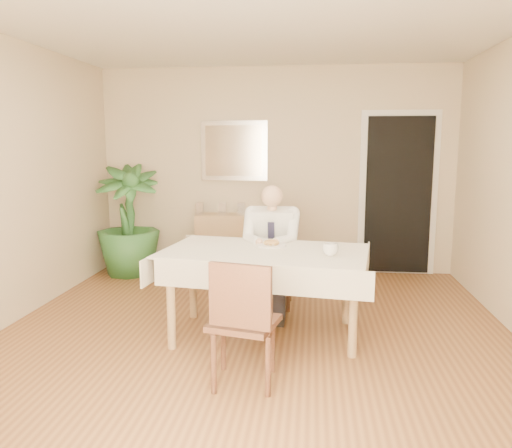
# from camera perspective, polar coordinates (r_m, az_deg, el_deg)

# --- Properties ---
(room) EXTENTS (5.00, 5.02, 2.60)m
(room) POSITION_cam_1_polar(r_m,az_deg,el_deg) (3.96, -0.58, 4.20)
(room) COLOR brown
(room) RESTS_ON ground
(window) EXTENTS (1.34, 0.04, 1.44)m
(window) POSITION_cam_1_polar(r_m,az_deg,el_deg) (1.53, -12.06, 1.63)
(window) COLOR white
(window) RESTS_ON room
(doorway) EXTENTS (0.96, 0.07, 2.10)m
(doorway) POSITION_cam_1_polar(r_m,az_deg,el_deg) (6.50, 15.93, 3.16)
(doorway) COLOR white
(doorway) RESTS_ON ground
(mirror) EXTENTS (0.86, 0.04, 0.76)m
(mirror) POSITION_cam_1_polar(r_m,az_deg,el_deg) (6.46, -2.53, 8.36)
(mirror) COLOR silver
(mirror) RESTS_ON room
(dining_table) EXTENTS (1.85, 1.25, 0.75)m
(dining_table) POSITION_cam_1_polar(r_m,az_deg,el_deg) (4.24, 1.02, -4.13)
(dining_table) COLOR olive
(dining_table) RESTS_ON ground
(chair_far) EXTENTS (0.44, 0.45, 0.84)m
(chair_far) POSITION_cam_1_polar(r_m,az_deg,el_deg) (5.13, 1.96, -4.03)
(chair_far) COLOR #432418
(chair_far) RESTS_ON ground
(chair_near) EXTENTS (0.50, 0.51, 0.89)m
(chair_near) POSITION_cam_1_polar(r_m,az_deg,el_deg) (3.38, -1.55, -10.59)
(chair_near) COLOR #432418
(chair_near) RESTS_ON ground
(seated_man) EXTENTS (0.48, 0.72, 1.24)m
(seated_man) POSITION_cam_1_polar(r_m,az_deg,el_deg) (4.81, 1.70, -2.24)
(seated_man) COLOR white
(seated_man) RESTS_ON ground
(plate) EXTENTS (0.26, 0.26, 0.02)m
(plate) POSITION_cam_1_polar(r_m,az_deg,el_deg) (4.38, 1.76, -2.44)
(plate) COLOR white
(plate) RESTS_ON dining_table
(food) EXTENTS (0.14, 0.14, 0.06)m
(food) POSITION_cam_1_polar(r_m,az_deg,el_deg) (4.38, 1.76, -2.15)
(food) COLOR olive
(food) RESTS_ON dining_table
(knife) EXTENTS (0.01, 0.13, 0.01)m
(knife) POSITION_cam_1_polar(r_m,az_deg,el_deg) (4.32, 2.22, -2.39)
(knife) COLOR silver
(knife) RESTS_ON dining_table
(fork) EXTENTS (0.01, 0.13, 0.01)m
(fork) POSITION_cam_1_polar(r_m,az_deg,el_deg) (4.33, 1.17, -2.36)
(fork) COLOR silver
(fork) RESTS_ON dining_table
(coffee_mug) EXTENTS (0.13, 0.13, 0.10)m
(coffee_mug) POSITION_cam_1_polar(r_m,az_deg,el_deg) (4.06, 8.50, -2.88)
(coffee_mug) COLOR white
(coffee_mug) RESTS_ON dining_table
(sideboard) EXTENTS (0.96, 0.41, 0.75)m
(sideboard) POSITION_cam_1_polar(r_m,az_deg,el_deg) (6.44, -2.67, -2.16)
(sideboard) COLOR olive
(sideboard) RESTS_ON ground
(photo_frame_left) EXTENTS (0.10, 0.02, 0.14)m
(photo_frame_left) POSITION_cam_1_polar(r_m,az_deg,el_deg) (6.46, -6.46, 1.83)
(photo_frame_left) COLOR silver
(photo_frame_left) RESTS_ON sideboard
(photo_frame_center) EXTENTS (0.10, 0.02, 0.14)m
(photo_frame_center) POSITION_cam_1_polar(r_m,az_deg,el_deg) (6.46, -3.88, 1.86)
(photo_frame_center) COLOR silver
(photo_frame_center) RESTS_ON sideboard
(photo_frame_right) EXTENTS (0.10, 0.02, 0.14)m
(photo_frame_right) POSITION_cam_1_polar(r_m,az_deg,el_deg) (6.42, -1.68, 1.83)
(photo_frame_right) COLOR silver
(photo_frame_right) RESTS_ON sideboard
(potted_palm) EXTENTS (0.97, 0.97, 1.39)m
(potted_palm) POSITION_cam_1_polar(r_m,az_deg,el_deg) (6.44, -14.42, 0.43)
(potted_palm) COLOR #235021
(potted_palm) RESTS_ON ground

